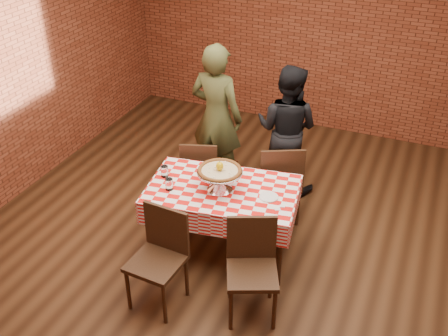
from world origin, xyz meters
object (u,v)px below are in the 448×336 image
Objects in this scene: water_glass_right at (165,171)px; chair_far_right at (278,179)px; chair_near_right at (252,274)px; chair_far_left at (201,172)px; pizza at (220,171)px; diner_olive at (216,117)px; diner_black at (287,129)px; water_glass_left at (169,184)px; condiment_caddy at (233,168)px; table at (223,221)px; pizza_stand at (220,180)px; chair_near_left at (156,263)px.

water_glass_right is 0.12× the size of chair_far_right.
chair_far_right is at bearing 76.03° from chair_near_right.
pizza is at bearing 109.12° from chair_far_left.
diner_black is (0.77, 0.22, -0.10)m from diner_olive.
water_glass_left is 0.65m from condiment_caddy.
chair_near_right is at bearing -50.19° from table.
diner_black reaches higher than water_glass_right.
chair_far_right reaches higher than table.
table is at bearing 24.73° from water_glass_left.
chair_far_left is at bearing 127.81° from pizza_stand.
pizza reaches higher than chair_far_right.
chair_far_right reaches higher than condiment_caddy.
chair_far_right is at bearing 45.62° from condiment_caddy.
chair_near_right is at bearing -48.43° from pizza.
chair_near_right is at bearing -29.01° from water_glass_right.
diner_black is at bearing 68.14° from water_glass_left.
chair_far_left is 0.58× the size of diner_black.
table is 12.35× the size of water_glass_left.
diner_olive is at bearing 88.84° from water_glass_right.
chair_far_left is (0.06, 0.67, -0.38)m from water_glass_right.
pizza_stand is 0.94m from chair_far_left.
chair_far_right is (0.90, 0.82, -0.35)m from water_glass_right.
water_glass_left is 0.24m from water_glass_right.
diner_black is at bearing 82.11° from table.
pizza reaches higher than water_glass_left.
diner_olive is at bearing 102.82° from chair_near_left.
chair_far_right is (0.75, 1.00, -0.35)m from water_glass_left.
diner_black is at bearing 60.83° from water_glass_right.
table is 1.39m from diner_olive.
chair_far_left is at bearing 130.41° from condiment_caddy.
chair_far_right is 0.67m from diner_black.
diner_olive reaches higher than diner_black.
chair_far_left is at bearing 104.44° from chair_near_left.
diner_black is at bearing -152.91° from chair_far_left.
chair_near_right is at bearing 111.02° from chair_far_left.
water_glass_left is at bearing -156.10° from pizza.
diner_black is at bearing 76.28° from chair_near_right.
pizza is 0.24× the size of diner_olive.
water_glass_left is (-0.43, -0.19, -0.04)m from pizza_stand.
table is 0.80× the size of diner_olive.
chair_far_right is 1.03m from diner_olive.
diner_olive is at bearing 115.01° from pizza_stand.
condiment_caddy is at bearing 46.98° from water_glass_left.
chair_far_right is at bearing 42.32° from water_glass_right.
diner_black is (-0.11, 0.60, 0.29)m from chair_far_right.
pizza_stand is at bearing 0.00° from pizza.
chair_near_right is 1.04× the size of chair_far_left.
chair_near_left is (-0.23, -0.84, -0.50)m from pizza.
diner_black is (0.19, 1.39, 0.38)m from table.
chair_near_right is 1.48m from chair_far_right.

